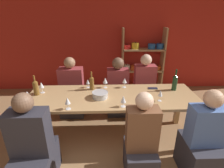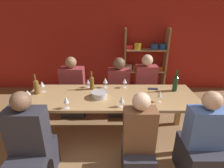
% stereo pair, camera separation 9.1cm
% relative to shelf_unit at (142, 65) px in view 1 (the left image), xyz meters
% --- Properties ---
extents(wall_back_red, '(8.80, 0.06, 2.70)m').
position_rel_shelf_unit_xyz_m(wall_back_red, '(-0.66, 0.20, 0.68)').
color(wall_back_red, red).
rests_on(wall_back_red, ground_plane).
extents(shelf_unit, '(1.04, 0.30, 1.59)m').
position_rel_shelf_unit_xyz_m(shelf_unit, '(0.00, 0.00, 0.00)').
color(shelf_unit, tan).
rests_on(shelf_unit, ground_plane).
extents(dining_table, '(2.57, 0.86, 0.76)m').
position_rel_shelf_unit_xyz_m(dining_table, '(-0.82, -1.86, 0.00)').
color(dining_table, tan).
rests_on(dining_table, ground_plane).
extents(mixing_bowl, '(0.24, 0.24, 0.09)m').
position_rel_shelf_unit_xyz_m(mixing_bowl, '(-1.00, -1.91, 0.14)').
color(mixing_bowl, '#B7BABC').
rests_on(mixing_bowl, dining_table).
extents(wine_bottle_green, '(0.08, 0.08, 0.35)m').
position_rel_shelf_unit_xyz_m(wine_bottle_green, '(0.19, -1.68, 0.23)').
color(wine_bottle_green, '#19381E').
rests_on(wine_bottle_green, dining_table).
extents(wine_bottle_dark, '(0.07, 0.07, 0.30)m').
position_rel_shelf_unit_xyz_m(wine_bottle_dark, '(-1.14, -1.61, 0.21)').
color(wine_bottle_dark, brown).
rests_on(wine_bottle_dark, dining_table).
extents(wine_bottle_amber, '(0.08, 0.08, 0.31)m').
position_rel_shelf_unit_xyz_m(wine_bottle_amber, '(-1.97, -1.78, 0.21)').
color(wine_bottle_amber, brown).
rests_on(wine_bottle_amber, dining_table).
extents(wine_glass_empty_a, '(0.07, 0.07, 0.16)m').
position_rel_shelf_unit_xyz_m(wine_glass_empty_a, '(-0.61, -1.55, 0.21)').
color(wine_glass_empty_a, white).
rests_on(wine_glass_empty_a, dining_table).
extents(wine_glass_red_a, '(0.07, 0.07, 0.14)m').
position_rel_shelf_unit_xyz_m(wine_glass_red_a, '(-1.22, -1.54, 0.19)').
color(wine_glass_red_a, white).
rests_on(wine_glass_red_a, dining_table).
extents(wine_glass_white_a, '(0.07, 0.07, 0.18)m').
position_rel_shelf_unit_xyz_m(wine_glass_white_a, '(-1.91, -1.71, 0.21)').
color(wine_glass_white_a, white).
rests_on(wine_glass_white_a, dining_table).
extents(wine_glass_empty_b, '(0.07, 0.07, 0.17)m').
position_rel_shelf_unit_xyz_m(wine_glass_empty_b, '(-1.41, -2.23, 0.21)').
color(wine_glass_empty_b, white).
rests_on(wine_glass_empty_b, dining_table).
extents(wine_glass_red_b, '(0.07, 0.07, 0.16)m').
position_rel_shelf_unit_xyz_m(wine_glass_red_b, '(-0.69, -2.19, 0.20)').
color(wine_glass_red_b, white).
rests_on(wine_glass_red_b, dining_table).
extents(wine_glass_empty_c, '(0.08, 0.08, 0.16)m').
position_rel_shelf_unit_xyz_m(wine_glass_empty_c, '(-2.00, -2.02, 0.21)').
color(wine_glass_empty_c, white).
rests_on(wine_glass_empty_c, dining_table).
extents(wine_glass_white_b, '(0.06, 0.06, 0.17)m').
position_rel_shelf_unit_xyz_m(wine_glass_white_b, '(-0.15, -2.04, 0.20)').
color(wine_glass_white_b, white).
rests_on(wine_glass_white_b, dining_table).
extents(wine_glass_white_c, '(0.08, 0.08, 0.17)m').
position_rel_shelf_unit_xyz_m(wine_glass_white_c, '(-0.93, -1.54, 0.21)').
color(wine_glass_white_c, white).
rests_on(wine_glass_white_c, dining_table).
extents(cell_phone, '(0.15, 0.08, 0.01)m').
position_rel_shelf_unit_xyz_m(cell_phone, '(-0.14, -1.62, 0.09)').
color(cell_phone, '#1E2338').
rests_on(cell_phone, dining_table).
extents(person_near_a, '(0.37, 0.46, 1.16)m').
position_rel_shelf_unit_xyz_m(person_near_a, '(-0.50, -2.60, -0.24)').
color(person_near_a, '#2D2D38').
rests_on(person_near_a, ground_plane).
extents(person_far_a, '(0.46, 0.57, 1.16)m').
position_rel_shelf_unit_xyz_m(person_far_a, '(-1.59, -1.05, -0.26)').
color(person_far_a, '#2D2D38').
rests_on(person_far_a, ground_plane).
extents(person_near_b, '(0.43, 0.54, 1.19)m').
position_rel_shelf_unit_xyz_m(person_near_b, '(-1.76, -2.63, -0.24)').
color(person_near_b, '#2D2D38').
rests_on(person_near_b, ground_plane).
extents(person_far_b, '(0.42, 0.52, 1.15)m').
position_rel_shelf_unit_xyz_m(person_far_b, '(-0.68, -1.06, -0.25)').
color(person_far_b, '#2D2D38').
rests_on(person_far_b, ground_plane).
extents(person_near_c, '(0.41, 0.51, 1.18)m').
position_rel_shelf_unit_xyz_m(person_near_c, '(0.24, -2.59, -0.24)').
color(person_near_c, '#2D2D38').
rests_on(person_near_c, ground_plane).
extents(person_far_c, '(0.39, 0.49, 1.22)m').
position_rel_shelf_unit_xyz_m(person_far_c, '(-0.17, -1.13, -0.22)').
color(person_far_c, '#2D2D38').
rests_on(person_far_c, ground_plane).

